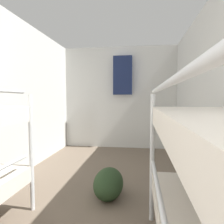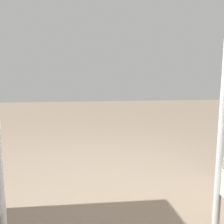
% 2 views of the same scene
% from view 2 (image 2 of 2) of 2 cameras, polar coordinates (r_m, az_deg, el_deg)
% --- Properties ---
extents(ground_plane, '(20.00, 20.00, 0.00)m').
position_cam_2_polar(ground_plane, '(2.01, -1.75, -22.17)').
color(ground_plane, '#6B5B4C').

